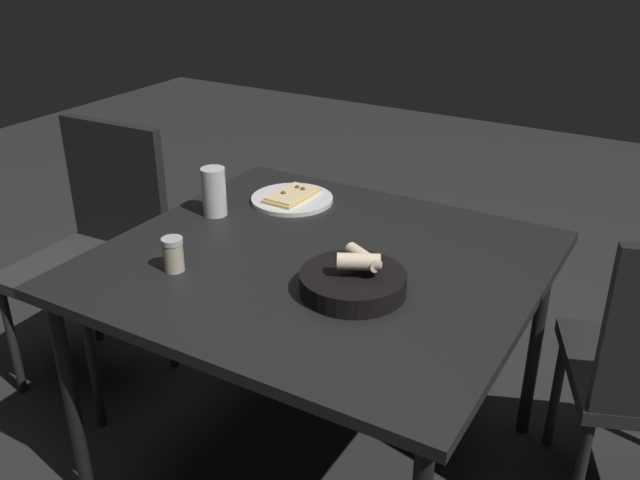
% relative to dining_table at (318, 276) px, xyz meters
% --- Properties ---
extents(ground, '(8.00, 8.00, 0.00)m').
position_rel_dining_table_xyz_m(ground, '(0.00, 0.00, -0.66)').
color(ground, '#262626').
extents(dining_table, '(1.14, 1.05, 0.71)m').
position_rel_dining_table_xyz_m(dining_table, '(0.00, 0.00, 0.00)').
color(dining_table, black).
rests_on(dining_table, ground).
extents(pizza_plate, '(0.26, 0.26, 0.04)m').
position_rel_dining_table_xyz_m(pizza_plate, '(0.28, -0.30, 0.06)').
color(pizza_plate, white).
rests_on(pizza_plate, dining_table).
extents(bread_basket, '(0.26, 0.26, 0.11)m').
position_rel_dining_table_xyz_m(bread_basket, '(-0.17, 0.11, 0.08)').
color(bread_basket, black).
rests_on(bread_basket, dining_table).
extents(beer_glass, '(0.07, 0.07, 0.15)m').
position_rel_dining_table_xyz_m(beer_glass, '(0.42, -0.10, 0.12)').
color(beer_glass, silver).
rests_on(beer_glass, dining_table).
extents(pepper_shaker, '(0.06, 0.06, 0.09)m').
position_rel_dining_table_xyz_m(pepper_shaker, '(0.29, 0.25, 0.09)').
color(pepper_shaker, '#BFB299').
rests_on(pepper_shaker, dining_table).
extents(chair_near, '(0.46, 0.46, 0.92)m').
position_rel_dining_table_xyz_m(chair_near, '(0.91, -0.05, -0.13)').
color(chair_near, '#2D2D2D').
rests_on(chair_near, ground).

